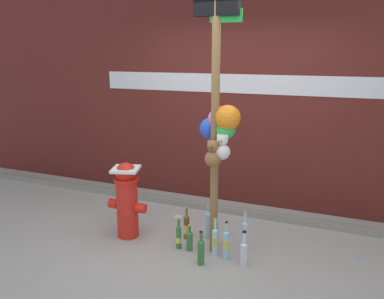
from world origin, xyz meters
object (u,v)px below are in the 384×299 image
at_px(bottle_3, 226,244).
at_px(bottle_9, 216,230).
at_px(bottle_6, 244,252).
at_px(memorial_post, 219,110).
at_px(bottle_1, 201,251).
at_px(bottle_4, 187,227).
at_px(fire_hydrant, 127,198).
at_px(bottle_8, 179,237).
at_px(bottle_7, 215,240).
at_px(bottle_5, 190,240).
at_px(bottle_2, 245,234).
at_px(bottle_0, 208,224).

height_order(bottle_3, bottle_9, bottle_3).
bearing_deg(bottle_6, memorial_post, 151.30).
height_order(bottle_1, bottle_4, bottle_4).
bearing_deg(fire_hydrant, bottle_8, -4.50).
relative_size(bottle_3, bottle_8, 1.18).
height_order(bottle_4, bottle_7, bottle_7).
xyz_separation_m(bottle_5, bottle_6, (0.61, -0.08, 0.03)).
bearing_deg(fire_hydrant, bottle_7, -2.24).
xyz_separation_m(bottle_2, bottle_4, (-0.67, 0.00, -0.03)).
distance_m(fire_hydrant, bottle_5, 0.85).
relative_size(bottle_3, bottle_5, 1.40).
relative_size(bottle_0, bottle_9, 1.03).
bearing_deg(memorial_post, bottle_4, 161.81).
distance_m(bottle_7, bottle_9, 0.24).
bearing_deg(memorial_post, bottle_7, -81.28).
bearing_deg(bottle_6, bottle_2, 103.81).
relative_size(bottle_1, bottle_8, 1.02).
distance_m(bottle_3, bottle_5, 0.42).
bearing_deg(bottle_0, bottle_4, -156.37).
xyz_separation_m(bottle_3, bottle_5, (-0.41, 0.03, -0.05)).
xyz_separation_m(fire_hydrant, bottle_5, (0.78, -0.05, -0.34)).
xyz_separation_m(memorial_post, bottle_0, (-0.18, 0.23, -1.33)).
distance_m(bottle_0, bottle_9, 0.16).
relative_size(bottle_8, bottle_9, 0.87).
bearing_deg(bottle_3, bottle_0, 131.45).
bearing_deg(memorial_post, bottle_2, 26.14).
bearing_deg(bottle_5, bottle_1, -46.22).
bearing_deg(bottle_7, bottle_3, -15.70).
bearing_deg(bottle_8, bottle_4, 92.75).
relative_size(bottle_2, bottle_5, 1.48).
bearing_deg(bottle_8, bottle_2, 20.32).
xyz_separation_m(bottle_4, bottle_8, (0.01, -0.24, -0.01)).
distance_m(bottle_2, bottle_6, 0.33).
xyz_separation_m(bottle_3, bottle_9, (-0.20, 0.27, -0.00)).
height_order(memorial_post, bottle_9, memorial_post).
height_order(bottle_0, bottle_5, bottle_0).
relative_size(bottle_2, bottle_3, 1.06).
bearing_deg(bottle_2, bottle_7, -137.13).
height_order(bottle_0, bottle_6, bottle_0).
distance_m(bottle_6, bottle_7, 0.34).
bearing_deg(bottle_4, bottle_9, -1.04).
height_order(fire_hydrant, bottle_1, fire_hydrant).
distance_m(bottle_4, bottle_5, 0.28).
relative_size(bottle_3, bottle_4, 1.08).
distance_m(bottle_4, bottle_9, 0.35).
distance_m(bottle_1, bottle_4, 0.58).
bearing_deg(bottle_7, bottle_0, 120.42).
bearing_deg(bottle_0, bottle_3, -48.55).
bearing_deg(bottle_4, bottle_3, -26.31).
xyz_separation_m(bottle_0, bottle_5, (-0.09, -0.34, -0.05)).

